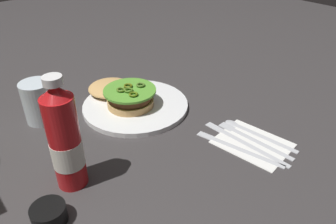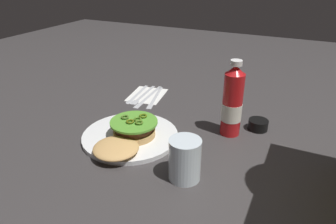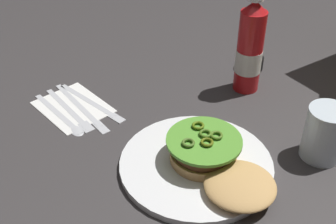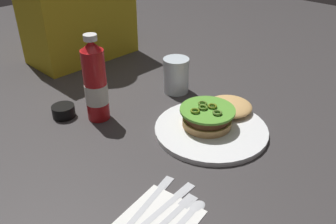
{
  "view_description": "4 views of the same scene",
  "coord_description": "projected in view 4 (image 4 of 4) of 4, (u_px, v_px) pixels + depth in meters",
  "views": [
    {
      "loc": [
        -0.57,
        0.34,
        0.44
      ],
      "look_at": [
        -0.11,
        -0.04,
        0.07
      ],
      "focal_mm": 34.66,
      "sensor_mm": 36.0,
      "label": 1
    },
    {
      "loc": [
        0.69,
        0.37,
        0.46
      ],
      "look_at": [
        -0.08,
        -0.0,
        0.04
      ],
      "focal_mm": 33.02,
      "sensor_mm": 36.0,
      "label": 2
    },
    {
      "loc": [
        0.5,
        -0.42,
        0.54
      ],
      "look_at": [
        -0.08,
        -0.05,
        0.04
      ],
      "focal_mm": 46.25,
      "sensor_mm": 36.0,
      "label": 3
    },
    {
      "loc": [
        -0.54,
        -0.5,
        0.48
      ],
      "look_at": [
        -0.06,
        -0.03,
        0.09
      ],
      "focal_mm": 37.85,
      "sensor_mm": 36.0,
      "label": 4
    }
  ],
  "objects": [
    {
      "name": "butter_knife",
      "position": [
        160.0,
        210.0,
        0.64
      ],
      "size": [
        0.22,
        0.03,
        0.0
      ],
      "color": "silver",
      "rests_on": "napkin"
    },
    {
      "name": "burger_sandwich",
      "position": [
        216.0,
        113.0,
        0.88
      ],
      "size": [
        0.22,
        0.13,
        0.05
      ],
      "color": "tan",
      "rests_on": "dinner_plate"
    },
    {
      "name": "steak_knife",
      "position": [
        147.0,
        203.0,
        0.66
      ],
      "size": [
        0.2,
        0.07,
        0.0
      ],
      "color": "silver",
      "rests_on": "napkin"
    },
    {
      "name": "dinner_plate",
      "position": [
        211.0,
        130.0,
        0.87
      ],
      "size": [
        0.28,
        0.28,
        0.01
      ],
      "primitive_type": "cylinder",
      "color": "white",
      "rests_on": "ground_plane"
    },
    {
      "name": "fork_utensil",
      "position": [
        168.0,
        219.0,
        0.62
      ],
      "size": [
        0.19,
        0.03,
        0.0
      ],
      "color": "silver",
      "rests_on": "napkin"
    },
    {
      "name": "ketchup_bottle",
      "position": [
        95.0,
        84.0,
        0.88
      ],
      "size": [
        0.06,
        0.06,
        0.22
      ],
      "color": "red",
      "rests_on": "ground_plane"
    },
    {
      "name": "napkin",
      "position": [
        155.0,
        223.0,
        0.62
      ],
      "size": [
        0.17,
        0.15,
        0.0
      ],
      "primitive_type": "cube",
      "rotation": [
        0.0,
        0.0,
        0.16
      ],
      "color": "white",
      "rests_on": "ground_plane"
    },
    {
      "name": "ground_plane",
      "position": [
        178.0,
        129.0,
        0.88
      ],
      "size": [
        3.0,
        3.0,
        0.0
      ],
      "primitive_type": "plane",
      "color": "#373434"
    },
    {
      "name": "spoon_utensil",
      "position": [
        182.0,
        221.0,
        0.62
      ],
      "size": [
        0.19,
        0.04,
        0.0
      ],
      "color": "silver",
      "rests_on": "napkin"
    },
    {
      "name": "water_glass",
      "position": [
        176.0,
        75.0,
        1.03
      ],
      "size": [
        0.08,
        0.08,
        0.1
      ],
      "primitive_type": "cylinder",
      "color": "silver",
      "rests_on": "ground_plane"
    },
    {
      "name": "condiment_cup",
      "position": [
        64.0,
        111.0,
        0.92
      ],
      "size": [
        0.06,
        0.06,
        0.03
      ],
      "primitive_type": "cylinder",
      "color": "black",
      "rests_on": "ground_plane"
    }
  ]
}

